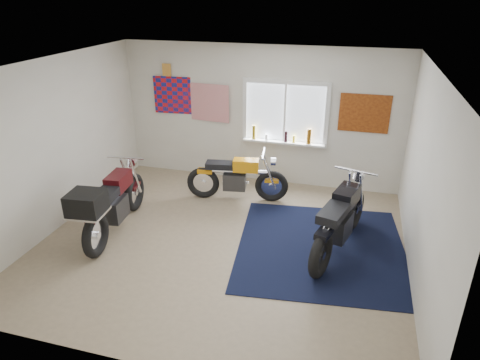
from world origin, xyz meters
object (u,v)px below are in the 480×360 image
(navy_rug, at_px, (321,247))
(black_chrome_bike, at_px, (340,221))
(yellow_triumph, at_px, (237,179))
(maroon_tourer, at_px, (110,204))

(navy_rug, bearing_deg, black_chrome_bike, 7.02)
(yellow_triumph, distance_m, black_chrome_bike, 2.29)
(maroon_tourer, bearing_deg, yellow_triumph, -47.24)
(navy_rug, bearing_deg, yellow_triumph, 143.57)
(navy_rug, distance_m, maroon_tourer, 3.33)
(yellow_triumph, bearing_deg, navy_rug, -45.52)
(maroon_tourer, bearing_deg, black_chrome_bike, -87.17)
(navy_rug, xyz_separation_m, yellow_triumph, (-1.70, 1.25, 0.41))
(navy_rug, relative_size, maroon_tourer, 1.22)
(navy_rug, height_order, maroon_tourer, maroon_tourer)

